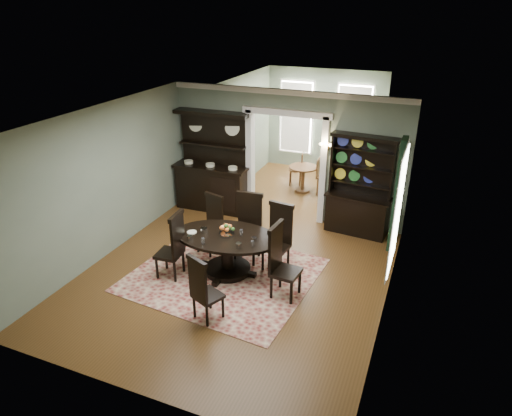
% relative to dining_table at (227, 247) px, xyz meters
% --- Properties ---
extents(room, '(5.51, 6.01, 3.01)m').
position_rel_dining_table_xyz_m(room, '(0.18, -0.11, 1.03)').
color(room, brown).
rests_on(room, ground).
extents(parlor, '(3.51, 3.50, 3.01)m').
position_rel_dining_table_xyz_m(parlor, '(0.18, 5.38, 0.97)').
color(parlor, brown).
rests_on(parlor, ground).
extents(doorway_trim, '(2.08, 0.25, 2.57)m').
position_rel_dining_table_xyz_m(doorway_trim, '(0.18, 2.84, 1.07)').
color(doorway_trim, silver).
rests_on(doorway_trim, floor).
extents(right_window, '(0.15, 1.47, 2.12)m').
position_rel_dining_table_xyz_m(right_window, '(2.88, 0.77, 1.05)').
color(right_window, white).
rests_on(right_window, wall_right).
extents(wall_sconce, '(0.27, 0.21, 0.21)m').
position_rel_dining_table_xyz_m(wall_sconce, '(1.13, 2.69, 1.34)').
color(wall_sconce, '#AF762E').
rests_on(wall_sconce, back_wall_right).
extents(rug, '(3.48, 3.16, 0.01)m').
position_rel_dining_table_xyz_m(rug, '(-0.02, -0.14, -0.54)').
color(rug, maroon).
rests_on(rug, floor).
extents(dining_table, '(2.09, 2.00, 0.79)m').
position_rel_dining_table_xyz_m(dining_table, '(0.00, 0.00, 0.00)').
color(dining_table, black).
rests_on(dining_table, rug).
extents(centerpiece, '(1.40, 0.90, 0.23)m').
position_rel_dining_table_xyz_m(centerpiece, '(0.00, -0.00, 0.31)').
color(centerpiece, silver).
rests_on(centerpiece, dining_table).
extents(chair_far_left, '(0.55, 0.54, 1.23)m').
position_rel_dining_table_xyz_m(chair_far_left, '(-0.64, 0.66, 0.10)').
color(chair_far_left, black).
rests_on(chair_far_left, rug).
extents(chair_far_mid, '(0.56, 0.53, 1.38)m').
position_rel_dining_table_xyz_m(chair_far_mid, '(0.16, 0.66, 0.18)').
color(chair_far_mid, black).
rests_on(chair_far_mid, rug).
extents(chair_far_right, '(0.54, 0.52, 1.31)m').
position_rel_dining_table_xyz_m(chair_far_right, '(0.82, 0.57, 0.14)').
color(chair_far_right, black).
rests_on(chair_far_right, rug).
extents(chair_end_left, '(0.50, 0.52, 1.32)m').
position_rel_dining_table_xyz_m(chair_end_left, '(-0.83, -0.51, 0.14)').
color(chair_end_left, black).
rests_on(chair_end_left, rug).
extents(chair_end_right, '(0.52, 0.54, 1.35)m').
position_rel_dining_table_xyz_m(chair_end_right, '(1.16, -0.31, 0.16)').
color(chair_end_right, black).
rests_on(chair_end_right, rug).
extents(chair_near, '(0.57, 0.56, 1.19)m').
position_rel_dining_table_xyz_m(chair_near, '(0.27, -1.47, 0.08)').
color(chair_near, black).
rests_on(chair_near, rug).
extents(sideboard, '(1.84, 0.68, 2.41)m').
position_rel_dining_table_xyz_m(sideboard, '(-1.60, 2.56, 0.29)').
color(sideboard, black).
rests_on(sideboard, floor).
extents(welsh_dresser, '(1.46, 0.66, 2.21)m').
position_rel_dining_table_xyz_m(welsh_dresser, '(1.95, 2.60, 0.25)').
color(welsh_dresser, black).
rests_on(welsh_dresser, floor).
extents(parlor_table, '(0.77, 0.77, 0.71)m').
position_rel_dining_table_xyz_m(parlor_table, '(0.15, 4.43, -0.08)').
color(parlor_table, '#4F2D16').
rests_on(parlor_table, parlor_floor).
extents(parlor_chair_left, '(0.42, 0.41, 0.93)m').
position_rel_dining_table_xyz_m(parlor_chair_left, '(-0.12, 4.85, -0.05)').
color(parlor_chair_left, '#4F2D16').
rests_on(parlor_chair_left, parlor_floor).
extents(parlor_chair_right, '(0.41, 0.41, 0.97)m').
position_rel_dining_table_xyz_m(parlor_chair_right, '(0.67, 4.45, -0.03)').
color(parlor_chair_right, '#4F2D16').
rests_on(parlor_chair_right, parlor_floor).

